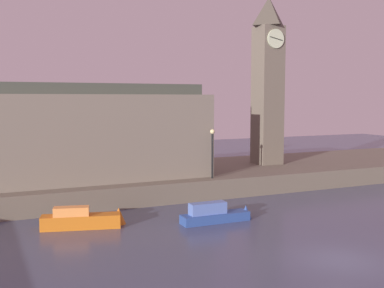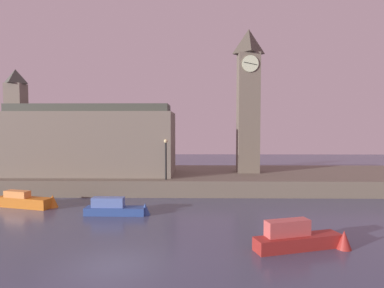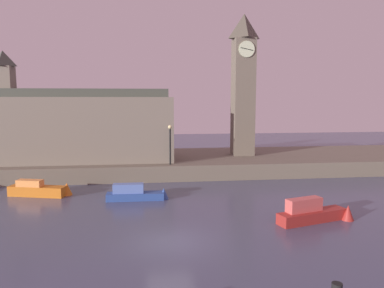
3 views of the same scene
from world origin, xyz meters
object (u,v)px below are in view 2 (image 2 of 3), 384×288
boat_patrol_orange (28,201)px  boat_tour_blue (120,209)px  parliament_hall (88,140)px  clock_tower (248,99)px  streetlamp (166,154)px  boat_dinghy_red (304,239)px

boat_patrol_orange → boat_tour_blue: size_ratio=1.07×
parliament_hall → boat_tour_blue: size_ratio=3.55×
clock_tower → streetlamp: size_ratio=4.06×
clock_tower → boat_tour_blue: size_ratio=3.14×
clock_tower → boat_patrol_orange: 22.66m
parliament_hall → boat_patrol_orange: bearing=-104.3°
parliament_hall → boat_dinghy_red: 23.76m
streetlamp → boat_tour_blue: (-2.72, -6.37, -3.38)m
parliament_hall → boat_dinghy_red: bearing=-44.3°
boat_tour_blue → parliament_hall: bearing=119.4°
boat_tour_blue → boat_dinghy_red: bearing=-29.7°
parliament_hall → boat_dinghy_red: size_ratio=3.19×
boat_tour_blue → boat_dinghy_red: size_ratio=0.90×
parliament_hall → boat_dinghy_red: parliament_hall is taller
boat_patrol_orange → boat_tour_blue: boat_patrol_orange is taller
clock_tower → parliament_hall: size_ratio=0.88×
clock_tower → boat_patrol_orange: (-18.64, -9.45, -8.76)m
boat_patrol_orange → boat_dinghy_red: 20.51m
boat_tour_blue → streetlamp: bearing=66.8°
clock_tower → boat_tour_blue: clock_tower is taller
streetlamp → boat_patrol_orange: bearing=-157.4°
clock_tower → boat_patrol_orange: size_ratio=2.93×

